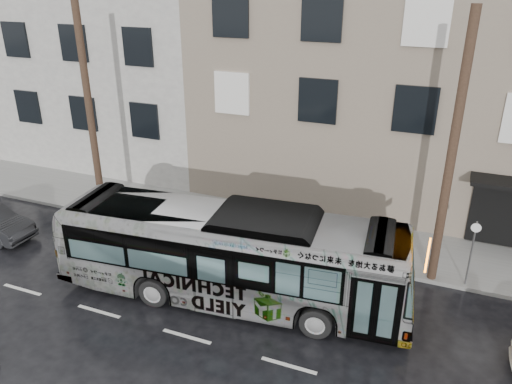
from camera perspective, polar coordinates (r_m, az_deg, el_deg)
ground at (r=17.32m, az=-3.78°, el=-11.25°), size 120.00×120.00×0.00m
sidewalk at (r=21.15m, az=1.96°, el=-4.03°), size 90.00×3.60×0.15m
building_taupe at (r=25.83m, az=19.19°, el=12.59°), size 20.00×12.00×11.00m
building_grey at (r=36.35m, az=-21.29°, el=19.19°), size 26.00×15.00×16.00m
utility_pole_front at (r=16.85m, az=21.43°, el=3.84°), size 0.30×0.30×9.00m
utility_pole_rear at (r=21.82m, az=-18.45°, el=8.54°), size 0.30×0.30×9.00m
sign_post at (r=18.19m, az=23.34°, el=-6.50°), size 0.06×0.06×2.40m
bus at (r=16.20m, az=-2.89°, el=-7.16°), size 11.74×3.73×3.22m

